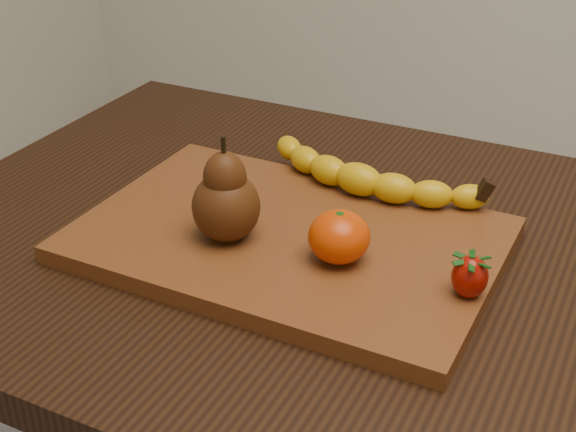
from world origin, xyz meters
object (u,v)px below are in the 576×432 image
at_px(pear, 225,189).
at_px(mandarin, 339,237).
at_px(table, 339,316).
at_px(cutting_board, 288,240).

relative_size(pear, mandarin, 1.79).
bearing_deg(pear, table, 33.70).
distance_m(table, cutting_board, 0.12).
xyz_separation_m(pear, mandarin, (0.13, 0.01, -0.03)).
xyz_separation_m(cutting_board, mandarin, (0.07, -0.03, 0.04)).
bearing_deg(table, cutting_board, -147.12).
distance_m(cutting_board, mandarin, 0.08).
height_order(table, cutting_board, cutting_board).
bearing_deg(table, pear, -146.30).
distance_m(table, pear, 0.22).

